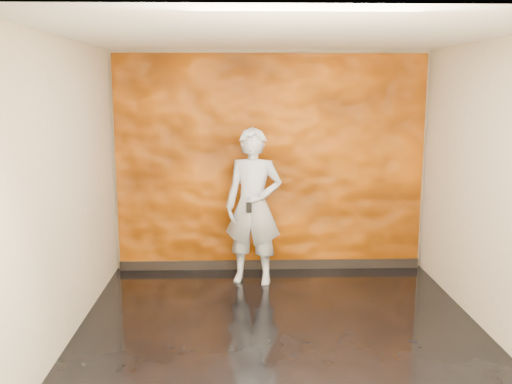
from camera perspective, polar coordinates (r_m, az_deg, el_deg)
room at (r=5.33m, az=2.60°, el=0.19°), size 4.02×4.02×2.81m
feature_wall at (r=7.26m, az=1.44°, el=2.82°), size 3.90×0.06×2.75m
baseboard at (r=7.51m, az=1.41°, el=-7.25°), size 3.90×0.04×0.12m
man at (r=6.81m, az=-0.26°, el=-1.46°), size 0.77×0.59×1.88m
phone at (r=6.57m, az=-0.71°, el=-1.59°), size 0.06×0.01×0.12m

